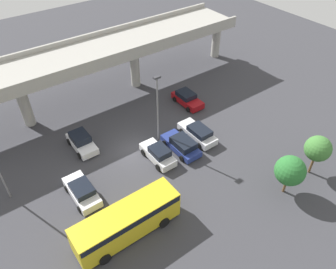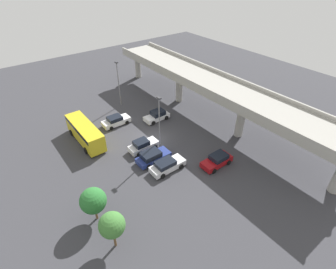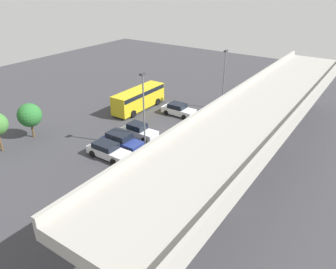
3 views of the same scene
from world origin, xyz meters
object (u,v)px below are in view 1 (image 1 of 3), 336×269
(parked_car_4, at_px, (198,133))
(tree_front_left, at_px, (290,171))
(parked_car_0, at_px, (82,191))
(parked_car_3, at_px, (182,145))
(parked_car_5, at_px, (187,99))
(shuttle_bus, at_px, (127,220))
(parked_car_2, at_px, (158,154))
(lamp_post_mid_lot, at_px, (158,107))
(parked_car_1, at_px, (81,142))
(tree_front_centre, at_px, (318,149))

(parked_car_4, xyz_separation_m, tree_front_left, (1.54, -10.49, 2.01))
(parked_car_0, distance_m, parked_car_4, 13.69)
(parked_car_0, relative_size, parked_car_3, 0.97)
(parked_car_4, relative_size, parked_car_5, 1.09)
(parked_car_4, height_order, shuttle_bus, shuttle_bus)
(tree_front_left, bearing_deg, shuttle_bus, 161.19)
(parked_car_2, relative_size, parked_car_3, 0.91)
(lamp_post_mid_lot, height_order, tree_front_left, lamp_post_mid_lot)
(parked_car_3, xyz_separation_m, tree_front_left, (4.13, -10.02, 2.02))
(lamp_post_mid_lot, bearing_deg, parked_car_0, -169.30)
(lamp_post_mid_lot, bearing_deg, parked_car_2, -125.40)
(parked_car_5, height_order, lamp_post_mid_lot, lamp_post_mid_lot)
(parked_car_3, xyz_separation_m, lamp_post_mid_lot, (-1.41, 2.22, 4.12))
(parked_car_3, height_order, tree_front_left, tree_front_left)
(parked_car_3, bearing_deg, shuttle_bus, 118.61)
(parked_car_1, relative_size, parked_car_3, 0.91)
(parked_car_5, bearing_deg, parked_car_0, -70.71)
(parked_car_2, bearing_deg, lamp_post_mid_lot, -35.40)
(parked_car_5, xyz_separation_m, tree_front_left, (-1.68, -16.32, 2.02))
(parked_car_0, xyz_separation_m, parked_car_2, (8.30, -0.11, 0.05))
(parked_car_2, xyz_separation_m, shuttle_bus, (-6.92, -5.58, 0.94))
(parked_car_2, height_order, lamp_post_mid_lot, lamp_post_mid_lot)
(parked_car_3, distance_m, lamp_post_mid_lot, 4.89)
(parked_car_2, distance_m, tree_front_left, 12.56)
(parked_car_3, bearing_deg, parked_car_2, 84.35)
(parked_car_1, relative_size, tree_front_left, 1.05)
(parked_car_0, xyz_separation_m, tree_front_centre, (19.22, -10.33, 2.40))
(parked_car_1, relative_size, lamp_post_mid_lot, 0.52)
(parked_car_1, xyz_separation_m, parked_car_3, (8.26, -6.59, -0.04))
(parked_car_1, bearing_deg, parked_car_4, 60.62)
(parked_car_0, distance_m, parked_car_2, 8.30)
(parked_car_3, xyz_separation_m, tree_front_centre, (8.13, -9.94, 2.39))
(lamp_post_mid_lot, bearing_deg, shuttle_bus, -137.84)
(lamp_post_mid_lot, bearing_deg, tree_front_left, -65.62)
(parked_car_4, bearing_deg, parked_car_0, 90.34)
(parked_car_1, height_order, lamp_post_mid_lot, lamp_post_mid_lot)
(parked_car_2, distance_m, parked_car_5, 10.51)
(parked_car_4, height_order, parked_car_5, parked_car_5)
(shuttle_bus, xyz_separation_m, tree_front_centre, (17.84, -4.64, 1.41))
(tree_front_centre, bearing_deg, parked_car_0, 151.75)
(parked_car_2, bearing_deg, parked_car_1, 40.92)
(tree_front_left, bearing_deg, parked_car_5, 84.13)
(parked_car_3, distance_m, parked_car_4, 2.64)
(tree_front_centre, bearing_deg, tree_front_left, -178.86)
(parked_car_1, xyz_separation_m, parked_car_4, (10.86, -6.11, -0.03))
(parked_car_2, xyz_separation_m, parked_car_3, (2.79, -0.28, -0.04))
(shuttle_bus, relative_size, tree_front_left, 2.16)
(tree_front_left, bearing_deg, parked_car_0, 145.64)
(parked_car_4, distance_m, shuttle_bus, 13.63)
(parked_car_0, height_order, parked_car_4, parked_car_0)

